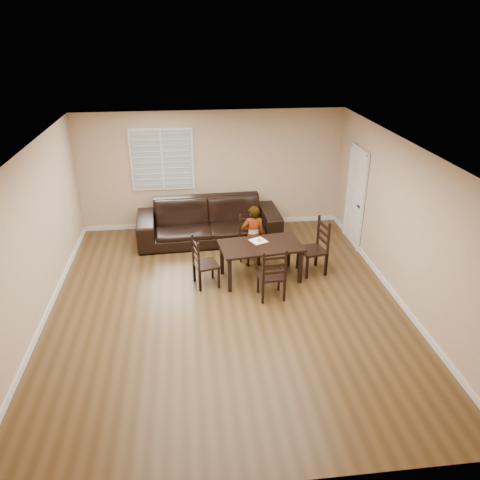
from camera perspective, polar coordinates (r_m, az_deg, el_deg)
The scene contains 11 objects.
ground at distance 8.16m, azimuth -1.69°, elevation -7.85°, with size 7.00×7.00×0.00m, color brown.
room at distance 7.50m, azimuth -1.72°, elevation 4.56°, with size 6.04×7.04×2.72m.
dining_table at distance 8.66m, azimuth 2.54°, elevation -1.10°, with size 1.59×1.02×0.70m.
chair_near at distance 9.58m, azimuth 1.08°, elevation 0.27°, with size 0.43×0.41×0.90m.
chair_far at distance 8.06m, azimuth 4.05°, elevation -4.64°, with size 0.47×0.45×0.98m.
chair_left at distance 8.51m, azimuth -4.93°, elevation -2.99°, with size 0.50×0.53×0.97m.
chair_right at distance 9.09m, azimuth 9.58°, elevation -0.99°, with size 0.54×0.57×1.08m.
child at distance 9.13m, azimuth 1.60°, elevation 0.47°, with size 0.46×0.30×1.26m, color gray.
napkin at distance 8.77m, azimuth 2.25°, elevation -0.09°, with size 0.27×0.27×0.00m, color white.
donut at distance 8.77m, azimuth 2.37°, elevation 0.05°, with size 0.10×0.10×0.04m.
sofa at distance 10.31m, azimuth -3.82°, elevation 2.33°, with size 3.10×1.21×0.90m, color black.
Camera 1 is at (-0.55, -6.82, 4.45)m, focal length 35.00 mm.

